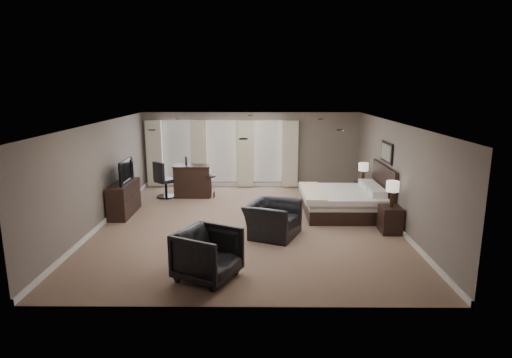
{
  "coord_description": "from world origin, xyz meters",
  "views": [
    {
      "loc": [
        0.28,
        -10.56,
        3.52
      ],
      "look_at": [
        0.2,
        0.4,
        1.1
      ],
      "focal_mm": 30.0,
      "sensor_mm": 36.0,
      "label": 1
    }
  ],
  "objects_px": {
    "tv": "(123,180)",
    "lamp_far": "(363,173)",
    "dresser": "(124,199)",
    "desk_chair": "(166,179)",
    "bar_counter": "(193,181)",
    "bar_stool_left": "(196,181)",
    "nightstand_near": "(390,220)",
    "bar_stool_right": "(210,187)",
    "armchair_far": "(208,252)",
    "bed": "(343,190)",
    "nightstand_far": "(362,192)",
    "lamp_near": "(392,194)",
    "armchair_near": "(273,213)"
  },
  "relations": [
    {
      "from": "bar_stool_right",
      "to": "armchair_near",
      "type": "bearing_deg",
      "value": -61.61
    },
    {
      "from": "lamp_far",
      "to": "armchair_far",
      "type": "bearing_deg",
      "value": -127.05
    },
    {
      "from": "nightstand_near",
      "to": "armchair_far",
      "type": "xyz_separation_m",
      "value": [
        -4.13,
        -2.57,
        0.2
      ]
    },
    {
      "from": "armchair_near",
      "to": "nightstand_near",
      "type": "bearing_deg",
      "value": -62.24
    },
    {
      "from": "nightstand_near",
      "to": "bar_stool_right",
      "type": "bearing_deg",
      "value": 145.8
    },
    {
      "from": "lamp_near",
      "to": "nightstand_far",
      "type": "bearing_deg",
      "value": 90.0
    },
    {
      "from": "bed",
      "to": "tv",
      "type": "height_order",
      "value": "bed"
    },
    {
      "from": "nightstand_far",
      "to": "bar_stool_left",
      "type": "relative_size",
      "value": 0.7
    },
    {
      "from": "nightstand_far",
      "to": "bar_counter",
      "type": "relative_size",
      "value": 0.49
    },
    {
      "from": "bar_stool_left",
      "to": "desk_chair",
      "type": "bearing_deg",
      "value": -150.08
    },
    {
      "from": "dresser",
      "to": "desk_chair",
      "type": "distance_m",
      "value": 1.99
    },
    {
      "from": "nightstand_far",
      "to": "lamp_near",
      "type": "distance_m",
      "value": 2.98
    },
    {
      "from": "nightstand_near",
      "to": "nightstand_far",
      "type": "xyz_separation_m",
      "value": [
        0.0,
        2.9,
        -0.03
      ]
    },
    {
      "from": "bar_counter",
      "to": "nightstand_near",
      "type": "bearing_deg",
      "value": -32.47
    },
    {
      "from": "armchair_near",
      "to": "bar_stool_right",
      "type": "relative_size",
      "value": 1.69
    },
    {
      "from": "nightstand_far",
      "to": "armchair_far",
      "type": "xyz_separation_m",
      "value": [
        -4.13,
        -5.47,
        0.23
      ]
    },
    {
      "from": "lamp_near",
      "to": "dresser",
      "type": "bearing_deg",
      "value": 168.21
    },
    {
      "from": "lamp_near",
      "to": "bar_stool_right",
      "type": "xyz_separation_m",
      "value": [
        -4.73,
        3.22,
        -0.59
      ]
    },
    {
      "from": "nightstand_far",
      "to": "desk_chair",
      "type": "relative_size",
      "value": 0.49
    },
    {
      "from": "bed",
      "to": "lamp_near",
      "type": "relative_size",
      "value": 3.46
    },
    {
      "from": "lamp_near",
      "to": "lamp_far",
      "type": "height_order",
      "value": "lamp_near"
    },
    {
      "from": "nightstand_near",
      "to": "dresser",
      "type": "bearing_deg",
      "value": 168.21
    },
    {
      "from": "bar_stool_right",
      "to": "desk_chair",
      "type": "relative_size",
      "value": 0.63
    },
    {
      "from": "tv",
      "to": "bar_counter",
      "type": "xyz_separation_m",
      "value": [
        1.61,
        1.93,
        -0.45
      ]
    },
    {
      "from": "bed",
      "to": "desk_chair",
      "type": "relative_size",
      "value": 1.86
    },
    {
      "from": "nightstand_far",
      "to": "desk_chair",
      "type": "distance_m",
      "value": 6.17
    },
    {
      "from": "desk_chair",
      "to": "armchair_near",
      "type": "bearing_deg",
      "value": 175.66
    },
    {
      "from": "bed",
      "to": "lamp_near",
      "type": "distance_m",
      "value": 1.72
    },
    {
      "from": "tv",
      "to": "armchair_far",
      "type": "relative_size",
      "value": 1.08
    },
    {
      "from": "nightstand_near",
      "to": "bar_stool_right",
      "type": "xyz_separation_m",
      "value": [
        -4.73,
        3.22,
        0.05
      ]
    },
    {
      "from": "armchair_far",
      "to": "bar_stool_right",
      "type": "relative_size",
      "value": 1.4
    },
    {
      "from": "tv",
      "to": "bar_counter",
      "type": "bearing_deg",
      "value": -39.8
    },
    {
      "from": "lamp_far",
      "to": "desk_chair",
      "type": "relative_size",
      "value": 0.53
    },
    {
      "from": "dresser",
      "to": "armchair_far",
      "type": "xyz_separation_m",
      "value": [
        2.79,
        -4.02,
        0.07
      ]
    },
    {
      "from": "nightstand_near",
      "to": "bar_stool_left",
      "type": "xyz_separation_m",
      "value": [
        -5.27,
        3.78,
        0.09
      ]
    },
    {
      "from": "armchair_near",
      "to": "bar_stool_left",
      "type": "height_order",
      "value": "armchair_near"
    },
    {
      "from": "tv",
      "to": "armchair_near",
      "type": "bearing_deg",
      "value": -112.53
    },
    {
      "from": "dresser",
      "to": "desk_chair",
      "type": "xyz_separation_m",
      "value": [
        0.76,
        1.83,
        0.14
      ]
    },
    {
      "from": "desk_chair",
      "to": "lamp_near",
      "type": "bearing_deg",
      "value": -165.47
    },
    {
      "from": "dresser",
      "to": "bar_stool_right",
      "type": "relative_size",
      "value": 2.09
    },
    {
      "from": "bar_counter",
      "to": "desk_chair",
      "type": "height_order",
      "value": "desk_chair"
    },
    {
      "from": "tv",
      "to": "lamp_far",
      "type": "bearing_deg",
      "value": -78.12
    },
    {
      "from": "nightstand_far",
      "to": "bar_stool_left",
      "type": "xyz_separation_m",
      "value": [
        -5.27,
        0.88,
        0.13
      ]
    },
    {
      "from": "tv",
      "to": "bar_stool_left",
      "type": "height_order",
      "value": "tv"
    },
    {
      "from": "bar_stool_left",
      "to": "bar_stool_right",
      "type": "distance_m",
      "value": 0.78
    },
    {
      "from": "lamp_far",
      "to": "armchair_near",
      "type": "xyz_separation_m",
      "value": [
        -2.87,
        -3.14,
        -0.34
      ]
    },
    {
      "from": "bed",
      "to": "armchair_near",
      "type": "relative_size",
      "value": 1.75
    },
    {
      "from": "dresser",
      "to": "lamp_near",
      "type": "bearing_deg",
      "value": -11.79
    },
    {
      "from": "tv",
      "to": "armchair_far",
      "type": "xyz_separation_m",
      "value": [
        2.79,
        -4.02,
        -0.45
      ]
    },
    {
      "from": "nightstand_far",
      "to": "lamp_far",
      "type": "height_order",
      "value": "lamp_far"
    }
  ]
}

